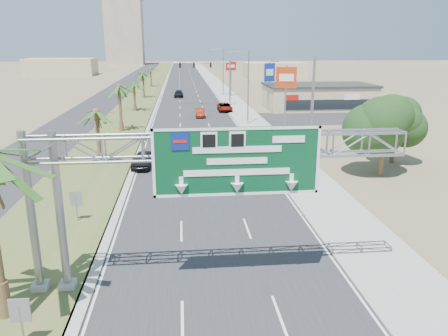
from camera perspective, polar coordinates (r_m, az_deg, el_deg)
name	(u,v)px	position (r m, az deg, el deg)	size (l,w,h in m)	color
road	(187,87)	(118.86, -4.82, 10.54)	(12.00, 300.00, 0.02)	#28282B
sidewalk_right	(219,86)	(119.29, -0.66, 10.63)	(4.00, 300.00, 0.10)	#9E9B93
median_grass	(149,87)	(119.12, -9.71, 10.41)	(7.00, 300.00, 0.12)	#455E29
opposing_road	(123,87)	(119.81, -13.10, 10.24)	(8.00, 300.00, 0.02)	#28282B
sign_gantry	(200,159)	(18.90, -3.15, 1.21)	(16.75, 1.24, 7.50)	gray
palm_row_b	(96,112)	(41.50, -16.36, 6.98)	(3.99, 3.99, 5.95)	brown
palm_row_c	(119,87)	(57.11, -13.56, 10.21)	(3.99, 3.99, 6.75)	brown
palm_row_d	(134,85)	(75.02, -11.69, 10.60)	(3.99, 3.99, 5.45)	brown
palm_row_e	(143,73)	(93.84, -10.56, 12.06)	(3.99, 3.99, 6.15)	brown
palm_row_f	(151,69)	(118.76, -9.57, 12.65)	(3.99, 3.99, 5.75)	brown
streetlight_near	(308,132)	(32.28, 10.92, 4.59)	(3.27, 0.44, 10.00)	gray
streetlight_mid	(247,91)	(61.34, 2.99, 10.06)	(3.27, 0.44, 10.00)	gray
streetlight_far	(222,74)	(96.98, -0.23, 12.19)	(3.27, 0.44, 10.00)	gray
signal_mast	(219,79)	(80.85, -0.67, 11.58)	(10.28, 0.71, 8.00)	gray
store_building	(318,97)	(78.57, 12.20, 9.02)	(18.00, 10.00, 4.00)	tan
oak_near	(385,123)	(38.76, 20.27, 5.50)	(4.50, 4.50, 6.80)	brown
oak_far	(396,123)	(43.74, 21.51, 5.51)	(3.50, 3.50, 5.60)	brown
median_signback_a	(20,314)	(18.15, -25.07, -16.91)	(0.75, 0.08, 2.08)	gray
median_signback_b	(76,201)	(28.75, -18.78, -4.07)	(0.75, 0.08, 2.08)	gray
tower_distant	(125,32)	(260.19, -12.86, 16.91)	(20.00, 16.00, 35.00)	gray
building_distant_left	(61,67)	(173.98, -20.49, 12.27)	(24.00, 14.00, 6.00)	tan
building_distant_right	(275,70)	(151.96, 6.62, 12.57)	(20.00, 12.00, 5.00)	tan
car_left_lane	(143,160)	(40.39, -10.53, 1.06)	(1.69, 4.20, 1.43)	black
car_mid_lane	(200,113)	(68.13, -3.16, 7.22)	(1.42, 4.06, 1.34)	maroon
car_right_lane	(225,107)	(73.93, 0.10, 7.94)	(2.30, 4.98, 1.38)	gray
car_far	(179,94)	(94.78, -5.94, 9.58)	(1.88, 4.62, 1.34)	black
pole_sign_red_near	(286,82)	(52.26, 8.10, 11.12)	(2.41, 0.76, 8.54)	gray
pole_sign_blue	(269,74)	(74.65, 5.96, 12.06)	(1.94, 1.11, 8.09)	gray
pole_sign_red_far	(231,69)	(95.28, 0.92, 12.85)	(2.20, 0.88, 7.52)	gray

